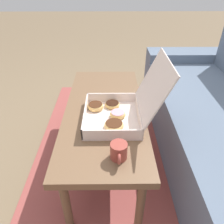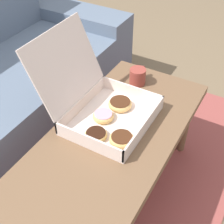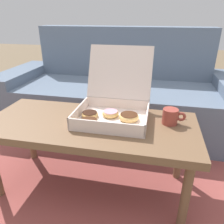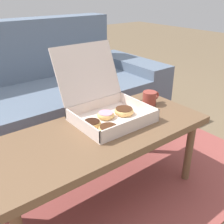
% 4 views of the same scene
% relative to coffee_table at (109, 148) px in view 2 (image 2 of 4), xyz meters
% --- Properties ---
extents(ground_plane, '(12.00, 12.00, 0.00)m').
position_rel_coffee_table_xyz_m(ground_plane, '(0.00, 0.06, -0.39)').
color(ground_plane, '#756047').
extents(area_rug, '(2.22, 1.76, 0.01)m').
position_rel_coffee_table_xyz_m(area_rug, '(0.00, 0.36, -0.39)').
color(area_rug, '#994742').
rests_on(area_rug, ground_plane).
extents(coffee_table, '(1.13, 0.49, 0.44)m').
position_rel_coffee_table_xyz_m(coffee_table, '(0.00, 0.00, 0.00)').
color(coffee_table, brown).
rests_on(coffee_table, ground_plane).
extents(pastry_box, '(0.38, 0.45, 0.36)m').
position_rel_coffee_table_xyz_m(pastry_box, '(0.10, 0.09, 0.11)').
color(pastry_box, silver).
rests_on(pastry_box, coffee_table).
extents(coffee_mug, '(0.12, 0.08, 0.08)m').
position_rel_coffee_table_xyz_m(coffee_mug, '(0.42, 0.07, 0.09)').
color(coffee_mug, '#993D33').
rests_on(coffee_mug, coffee_table).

